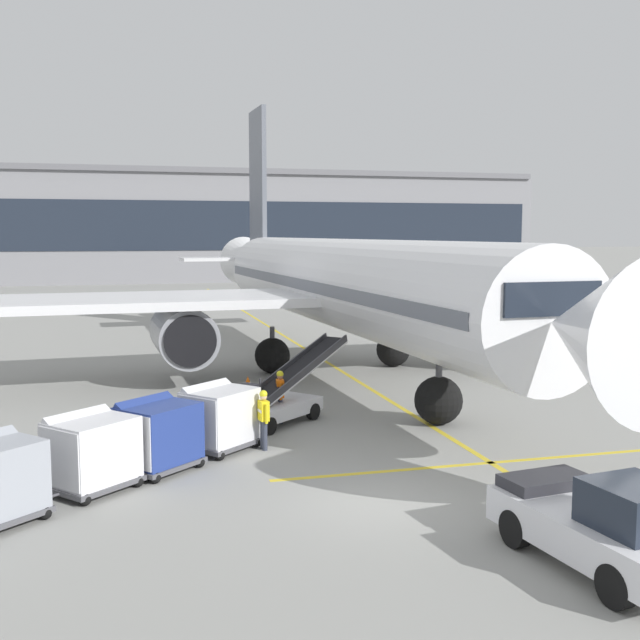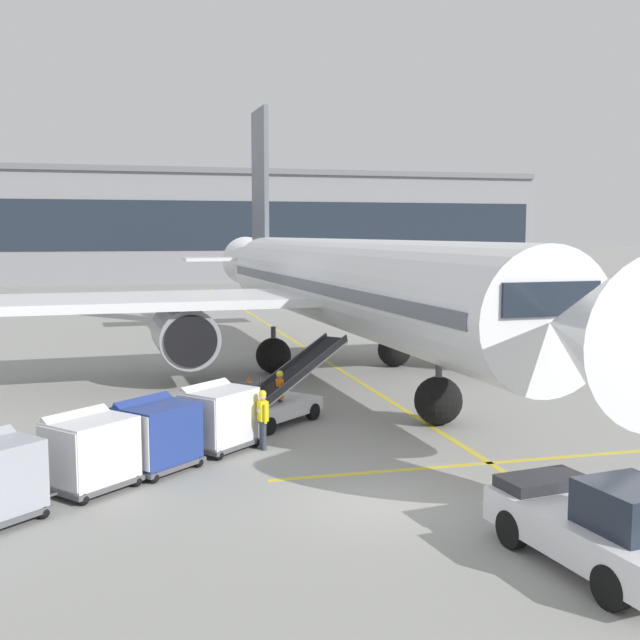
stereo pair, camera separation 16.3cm
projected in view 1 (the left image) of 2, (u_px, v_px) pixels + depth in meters
ground_plane at (379, 503)px, 17.90m from camera, size 600.00×600.00×0.00m
parked_airplane at (340, 286)px, 34.17m from camera, size 30.85×40.80×13.98m
belt_loader at (279, 398)px, 25.48m from camera, size 4.96×4.51×2.59m
baggage_cart_lead at (219, 416)px, 22.17m from camera, size 2.58×2.52×1.91m
baggage_cart_second at (157, 433)px, 20.22m from camera, size 2.58×2.52×1.91m
baggage_cart_third at (91, 450)px, 18.64m from camera, size 2.58×2.52×1.91m
pushback_tug at (605, 525)px, 14.32m from camera, size 2.68×4.65×1.83m
ground_crew_by_loader at (195, 409)px, 22.99m from camera, size 0.56×0.31×1.74m
ground_crew_by_carts at (280, 393)px, 25.35m from camera, size 0.29×0.57×1.74m
ground_crew_marshaller at (264, 416)px, 22.20m from camera, size 0.31×0.56×1.74m
safety_cone_engine_keepout at (248, 385)px, 30.20m from camera, size 0.59×0.59×0.67m
apron_guidance_line_lead_in at (348, 375)px, 33.98m from camera, size 0.20×110.00×0.01m
apron_guidance_line_stop_bar at (486, 463)px, 20.98m from camera, size 12.00×0.20×0.01m
terminal_building at (182, 226)px, 103.49m from camera, size 94.75×17.00×14.37m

